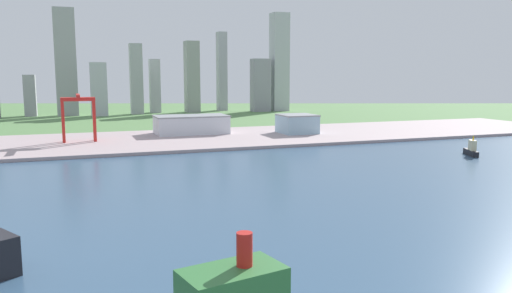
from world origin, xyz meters
TOP-DOWN VIEW (x-y plane):
  - ground_plane at (0.00, 300.00)m, footprint 2400.00×2400.00m
  - water_bay at (0.00, 240.00)m, footprint 840.00×360.00m
  - industrial_pier at (0.00, 490.00)m, footprint 840.00×140.00m
  - tugboat_small at (201.82, 341.26)m, footprint 12.90×21.19m
  - port_crane_red at (-52.72, 492.54)m, footprint 26.01×34.08m
  - warehouse_main at (44.42, 519.44)m, footprint 65.74×35.67m
  - warehouse_annex at (137.07, 489.56)m, footprint 31.44×32.99m
  - distant_skyline at (75.77, 807.93)m, footprint 431.57×66.90m

SIDE VIEW (x-z plane):
  - ground_plane at x=0.00m, z-range 0.00..0.00m
  - water_bay at x=0.00m, z-range 0.00..0.15m
  - industrial_pier at x=0.00m, z-range 0.00..2.50m
  - tugboat_small at x=201.82m, z-range -2.91..11.05m
  - warehouse_main at x=44.42m, z-range 2.52..19.20m
  - warehouse_annex at x=137.07m, z-range 2.52..19.72m
  - port_crane_red at x=-52.72m, z-range 10.85..49.07m
  - distant_skyline at x=75.77m, z-range -18.58..131.57m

